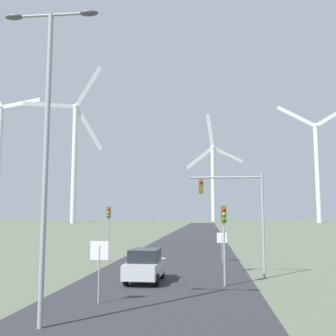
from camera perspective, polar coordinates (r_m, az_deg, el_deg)
The scene contains 11 objects.
road_surface at distance 54.54m, azimuth 3.22°, elevation -10.68°, with size 10.00×240.00×0.01m.
streetlamp at distance 14.62m, azimuth -17.14°, elevation 5.88°, with size 3.53×0.32×11.15m.
stop_sign_near at distance 17.67m, azimuth -9.95°, elevation -12.95°, with size 0.81×0.07×2.64m.
stop_sign_far at distance 32.43m, azimuth 7.84°, elevation -10.52°, with size 0.81×0.07×2.30m.
traffic_light_post_near_left at distance 32.28m, azimuth -8.63°, elevation -7.70°, with size 0.28×0.34×4.38m.
traffic_light_post_near_right at distance 21.54m, azimuth 8.12°, elevation -8.50°, with size 0.28×0.33×4.24m.
traffic_light_mast_overhead at distance 24.41m, azimuth 10.09°, elevation -5.03°, with size 4.44×0.35×6.30m.
car_approaching at distance 22.92m, azimuth -3.34°, elevation -13.92°, with size 1.94×4.16×1.83m.
wind_turbine_left at distance 172.45m, azimuth -13.40°, elevation 2.50°, with size 30.51×14.76×69.33m.
wind_turbine_center at distance 209.49m, azimuth 6.55°, elevation -0.97°, with size 30.67×12.01×57.45m.
wind_turbine_right at distance 192.05m, azimuth 20.81°, elevation 0.81°, with size 34.53×2.60×54.90m.
Camera 1 is at (2.51, -6.35, 3.80)m, focal length 42.00 mm.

